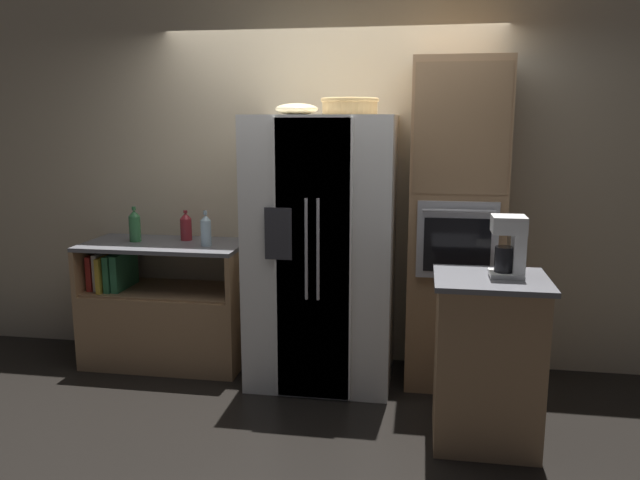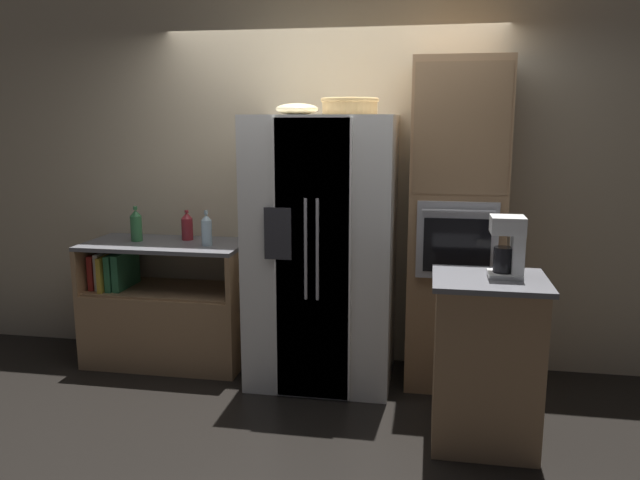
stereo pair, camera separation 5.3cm
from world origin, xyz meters
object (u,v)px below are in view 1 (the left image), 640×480
object	(u,v)px
wall_oven	(455,226)
wicker_basket	(350,106)
refrigerator	(323,251)
bottle_short	(206,230)
bottle_wide	(186,226)
coffee_maker	(511,244)
bottle_tall	(135,226)
fruit_bowl	(297,109)

from	to	relation	value
wall_oven	wicker_basket	distance (m)	1.10
refrigerator	bottle_short	distance (m)	0.88
bottle_wide	coffee_maker	xyz separation A→B (m)	(2.27, -0.94, 0.12)
bottle_short	refrigerator	bearing A→B (deg)	-2.83
wicker_basket	bottle_short	distance (m)	1.38
refrigerator	bottle_short	bearing A→B (deg)	177.17
wall_oven	bottle_short	distance (m)	1.78
bottle_short	bottle_tall	bearing A→B (deg)	173.05
bottle_tall	bottle_short	size ratio (longest dim) A/B	1.02
fruit_bowl	bottle_wide	xyz separation A→B (m)	(-0.90, 0.16, -0.87)
bottle_tall	bottle_wide	xyz separation A→B (m)	(0.36, 0.11, -0.01)
wicker_basket	fruit_bowl	xyz separation A→B (m)	(-0.39, 0.14, -0.02)
fruit_bowl	bottle_wide	bearing A→B (deg)	170.16
wicker_basket	refrigerator	bearing A→B (deg)	161.95
bottle_tall	coffee_maker	bearing A→B (deg)	-17.49
fruit_bowl	bottle_short	size ratio (longest dim) A/B	1.13
wicker_basket	bottle_wide	bearing A→B (deg)	167.23
bottle_short	coffee_maker	size ratio (longest dim) A/B	0.76
refrigerator	bottle_tall	distance (m)	1.47
refrigerator	coffee_maker	world-z (taller)	refrigerator
fruit_bowl	bottle_short	world-z (taller)	fruit_bowl
bottle_short	bottle_wide	world-z (taller)	bottle_short
bottle_short	coffee_maker	bearing A→B (deg)	-20.33
wicker_basket	bottle_short	bearing A→B (deg)	174.32
refrigerator	bottle_wide	bearing A→B (deg)	168.18
refrigerator	wicker_basket	world-z (taller)	wicker_basket
coffee_maker	bottle_tall	bearing A→B (deg)	162.51
refrigerator	coffee_maker	bearing A→B (deg)	-31.28
refrigerator	wall_oven	bearing A→B (deg)	6.62
fruit_bowl	bottle_tall	size ratio (longest dim) A/B	1.11
fruit_bowl	bottle_tall	world-z (taller)	fruit_bowl
refrigerator	wicker_basket	size ratio (longest dim) A/B	4.88
bottle_short	bottle_wide	bearing A→B (deg)	140.51
fruit_bowl	coffee_maker	bearing A→B (deg)	-29.89
wicker_basket	fruit_bowl	distance (m)	0.41
wicker_basket	fruit_bowl	bearing A→B (deg)	160.67
coffee_maker	bottle_wide	bearing A→B (deg)	157.43
fruit_bowl	bottle_wide	world-z (taller)	fruit_bowl
wicker_basket	bottle_tall	size ratio (longest dim) A/B	1.45
wall_oven	coffee_maker	xyz separation A→B (m)	(0.27, -0.82, 0.04)
bottle_wide	wicker_basket	bearing A→B (deg)	-12.77
bottle_tall	coffee_maker	world-z (taller)	coffee_maker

